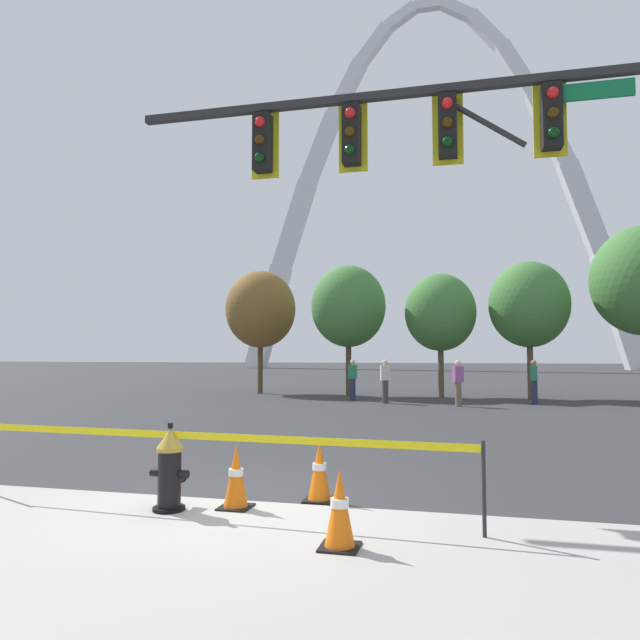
{
  "coord_description": "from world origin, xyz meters",
  "views": [
    {
      "loc": [
        2.52,
        -6.5,
        1.77
      ],
      "look_at": [
        -0.19,
        5.0,
        2.5
      ],
      "focal_mm": 31.69,
      "sensor_mm": 36.0,
      "label": 1
    }
  ],
  "objects_px": {
    "traffic_cone_curb_edge": "(319,471)",
    "pedestrian_walking_right": "(385,381)",
    "monument_arch": "(431,203)",
    "pedestrian_standing_center": "(458,383)",
    "traffic_cone_mid_sidewalk": "(236,477)",
    "pedestrian_walking_left": "(534,381)",
    "fire_hydrant": "(170,469)",
    "traffic_cone_by_hydrant": "(340,509)",
    "traffic_signal_gantry": "(479,168)",
    "pedestrian_near_trees": "(353,379)"
  },
  "relations": [
    {
      "from": "traffic_cone_mid_sidewalk",
      "to": "pedestrian_walking_right",
      "type": "height_order",
      "value": "pedestrian_walking_right"
    },
    {
      "from": "traffic_cone_curb_edge",
      "to": "pedestrian_walking_left",
      "type": "distance_m",
      "value": 15.41
    },
    {
      "from": "traffic_cone_mid_sidewalk",
      "to": "traffic_signal_gantry",
      "type": "bearing_deg",
      "value": 33.84
    },
    {
      "from": "monument_arch",
      "to": "pedestrian_standing_center",
      "type": "distance_m",
      "value": 56.73
    },
    {
      "from": "traffic_cone_by_hydrant",
      "to": "pedestrian_walking_left",
      "type": "relative_size",
      "value": 0.46
    },
    {
      "from": "traffic_cone_curb_edge",
      "to": "pedestrian_standing_center",
      "type": "xyz_separation_m",
      "value": [
        1.75,
        13.31,
        0.46
      ]
    },
    {
      "from": "pedestrian_standing_center",
      "to": "traffic_signal_gantry",
      "type": "bearing_deg",
      "value": -88.87
    },
    {
      "from": "pedestrian_walking_left",
      "to": "fire_hydrant",
      "type": "bearing_deg",
      "value": -111.0
    },
    {
      "from": "monument_arch",
      "to": "fire_hydrant",
      "type": "bearing_deg",
      "value": -90.55
    },
    {
      "from": "traffic_cone_mid_sidewalk",
      "to": "traffic_signal_gantry",
      "type": "relative_size",
      "value": 0.09
    },
    {
      "from": "traffic_signal_gantry",
      "to": "monument_arch",
      "type": "xyz_separation_m",
      "value": [
        -2.91,
        64.79,
        16.86
      ]
    },
    {
      "from": "fire_hydrant",
      "to": "monument_arch",
      "type": "height_order",
      "value": "monument_arch"
    },
    {
      "from": "traffic_cone_curb_edge",
      "to": "pedestrian_walking_right",
      "type": "height_order",
      "value": "pedestrian_walking_right"
    },
    {
      "from": "pedestrian_standing_center",
      "to": "fire_hydrant",
      "type": "bearing_deg",
      "value": -103.21
    },
    {
      "from": "traffic_cone_by_hydrant",
      "to": "pedestrian_standing_center",
      "type": "relative_size",
      "value": 0.46
    },
    {
      "from": "pedestrian_near_trees",
      "to": "pedestrian_walking_right",
      "type": "bearing_deg",
      "value": -36.06
    },
    {
      "from": "traffic_cone_curb_edge",
      "to": "monument_arch",
      "type": "bearing_deg",
      "value": 90.8
    },
    {
      "from": "pedestrian_walking_left",
      "to": "pedestrian_walking_right",
      "type": "xyz_separation_m",
      "value": [
        -5.25,
        -0.72,
        0.0
      ]
    },
    {
      "from": "traffic_cone_by_hydrant",
      "to": "pedestrian_standing_center",
      "type": "distance_m",
      "value": 14.96
    },
    {
      "from": "traffic_cone_by_hydrant",
      "to": "pedestrian_walking_left",
      "type": "bearing_deg",
      "value": 76.77
    },
    {
      "from": "fire_hydrant",
      "to": "pedestrian_walking_left",
      "type": "bearing_deg",
      "value": 69.0
    },
    {
      "from": "traffic_cone_by_hydrant",
      "to": "traffic_cone_curb_edge",
      "type": "relative_size",
      "value": 1.0
    },
    {
      "from": "traffic_cone_mid_sidewalk",
      "to": "pedestrian_walking_right",
      "type": "relative_size",
      "value": 0.46
    },
    {
      "from": "pedestrian_near_trees",
      "to": "fire_hydrant",
      "type": "bearing_deg",
      "value": -87.57
    },
    {
      "from": "traffic_signal_gantry",
      "to": "pedestrian_near_trees",
      "type": "bearing_deg",
      "value": 107.14
    },
    {
      "from": "monument_arch",
      "to": "pedestrian_walking_right",
      "type": "xyz_separation_m",
      "value": [
        0.08,
        -52.12,
        -20.45
      ]
    },
    {
      "from": "traffic_cone_curb_edge",
      "to": "pedestrian_walking_left",
      "type": "height_order",
      "value": "pedestrian_walking_left"
    },
    {
      "from": "traffic_cone_by_hydrant",
      "to": "pedestrian_walking_right",
      "type": "height_order",
      "value": "pedestrian_walking_right"
    },
    {
      "from": "fire_hydrant",
      "to": "monument_arch",
      "type": "xyz_separation_m",
      "value": [
        0.64,
        66.96,
        20.8
      ]
    },
    {
      "from": "traffic_cone_by_hydrant",
      "to": "pedestrian_walking_right",
      "type": "xyz_separation_m",
      "value": [
        -1.41,
        15.64,
        0.46
      ]
    },
    {
      "from": "traffic_cone_curb_edge",
      "to": "pedestrian_walking_right",
      "type": "bearing_deg",
      "value": 93.43
    },
    {
      "from": "traffic_cone_by_hydrant",
      "to": "traffic_cone_mid_sidewalk",
      "type": "distance_m",
      "value": 1.77
    },
    {
      "from": "traffic_cone_mid_sidewalk",
      "to": "pedestrian_standing_center",
      "type": "xyz_separation_m",
      "value": [
        2.61,
        13.86,
        0.46
      ]
    },
    {
      "from": "fire_hydrant",
      "to": "pedestrian_near_trees",
      "type": "xyz_separation_m",
      "value": [
        -0.67,
        15.86,
        0.35
      ]
    },
    {
      "from": "traffic_cone_by_hydrant",
      "to": "pedestrian_walking_right",
      "type": "relative_size",
      "value": 0.46
    },
    {
      "from": "pedestrian_walking_left",
      "to": "pedestrian_near_trees",
      "type": "relative_size",
      "value": 1.0
    },
    {
      "from": "monument_arch",
      "to": "pedestrian_walking_left",
      "type": "height_order",
      "value": "monument_arch"
    },
    {
      "from": "fire_hydrant",
      "to": "pedestrian_standing_center",
      "type": "height_order",
      "value": "pedestrian_standing_center"
    },
    {
      "from": "traffic_cone_mid_sidewalk",
      "to": "traffic_cone_curb_edge",
      "type": "height_order",
      "value": "same"
    },
    {
      "from": "fire_hydrant",
      "to": "traffic_signal_gantry",
      "type": "bearing_deg",
      "value": 31.43
    },
    {
      "from": "traffic_cone_curb_edge",
      "to": "pedestrian_standing_center",
      "type": "bearing_deg",
      "value": 82.5
    },
    {
      "from": "pedestrian_standing_center",
      "to": "pedestrian_walking_right",
      "type": "relative_size",
      "value": 1.0
    },
    {
      "from": "fire_hydrant",
      "to": "pedestrian_near_trees",
      "type": "height_order",
      "value": "pedestrian_near_trees"
    },
    {
      "from": "traffic_cone_by_hydrant",
      "to": "pedestrian_near_trees",
      "type": "xyz_separation_m",
      "value": [
        -2.8,
        16.65,
        0.46
      ]
    },
    {
      "from": "traffic_cone_by_hydrant",
      "to": "traffic_signal_gantry",
      "type": "height_order",
      "value": "traffic_signal_gantry"
    },
    {
      "from": "traffic_cone_mid_sidewalk",
      "to": "pedestrian_near_trees",
      "type": "xyz_separation_m",
      "value": [
        -1.37,
        15.6,
        0.46
      ]
    },
    {
      "from": "monument_arch",
      "to": "pedestrian_walking_right",
      "type": "distance_m",
      "value": 55.98
    },
    {
      "from": "fire_hydrant",
      "to": "traffic_cone_curb_edge",
      "type": "relative_size",
      "value": 1.36
    },
    {
      "from": "traffic_cone_by_hydrant",
      "to": "traffic_cone_mid_sidewalk",
      "type": "xyz_separation_m",
      "value": [
        -1.43,
        1.05,
        0.0
      ]
    },
    {
      "from": "pedestrian_walking_left",
      "to": "pedestrian_near_trees",
      "type": "xyz_separation_m",
      "value": [
        -6.65,
        0.3,
        0.0
      ]
    }
  ]
}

